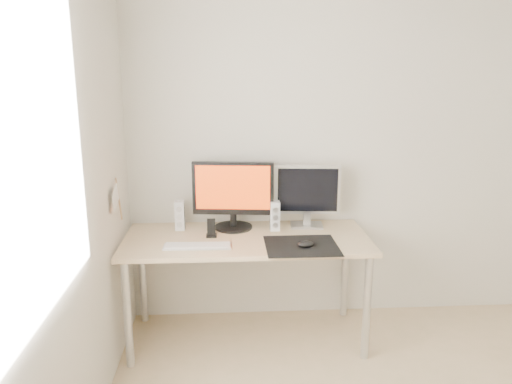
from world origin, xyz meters
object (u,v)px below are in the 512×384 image
desk (247,248)px  second_monitor (307,193)px  keyboard (198,246)px  speaker_left (180,215)px  main_monitor (233,193)px  phone_dock (211,231)px  mouse (306,244)px  speaker_right (275,216)px

desk → second_monitor: second_monitor is taller
keyboard → speaker_left: bearing=110.9°
main_monitor → phone_dock: bearing=-132.4°
mouse → speaker_left: (-0.80, 0.41, 0.08)m
keyboard → phone_dock: bearing=67.3°
main_monitor → speaker_right: bearing=-9.8°
speaker_left → speaker_right: size_ratio=1.00×
desk → phone_dock: bearing=173.8°
mouse → second_monitor: (0.08, 0.43, 0.22)m
desk → phone_dock: (-0.23, 0.03, 0.12)m
main_monitor → phone_dock: 0.31m
mouse → speaker_right: size_ratio=0.52×
keyboard → desk: bearing=28.3°
desk → second_monitor: bearing=25.9°
phone_dock → desk: bearing=-6.2°
speaker_left → speaker_right: 0.65m
desk → speaker_left: (-0.45, 0.19, 0.18)m
mouse → speaker_right: bearing=113.4°
desk → main_monitor: 0.39m
desk → speaker_left: size_ratio=7.97×
mouse → second_monitor: bearing=79.9°
keyboard → phone_dock: (0.08, 0.19, 0.03)m
mouse → second_monitor: 0.49m
speaker_left → phone_dock: size_ratio=1.64×
second_monitor → mouse: bearing=-100.1°
phone_dock → main_monitor: bearing=47.6°
desk → main_monitor: (-0.08, 0.19, 0.33)m
speaker_left → main_monitor: bearing=-0.3°
mouse → second_monitor: second_monitor is taller
main_monitor → speaker_left: size_ratio=2.75×
second_monitor → keyboard: bearing=-153.1°
mouse → phone_dock: bearing=157.3°
mouse → phone_dock: 0.63m
desk → second_monitor: 0.57m
mouse → desk: (-0.35, 0.22, -0.10)m
desk → speaker_left: 0.52m
speaker_right → speaker_left: bearing=175.5°
speaker_right → phone_dock: 0.45m
desk → second_monitor: size_ratio=3.54×
second_monitor → phone_dock: 0.71m
second_monitor → phone_dock: second_monitor is taller
main_monitor → speaker_right: (0.28, -0.05, -0.15)m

